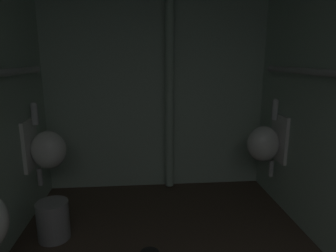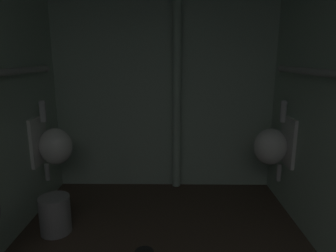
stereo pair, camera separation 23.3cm
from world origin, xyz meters
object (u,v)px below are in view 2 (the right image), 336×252
object	(u,v)px
urinal_left_far	(53,145)
standpipe_back_wall	(177,75)
waste_bin	(55,215)
urinal_right_mid	(273,145)
floor_drain	(144,252)

from	to	relation	value
urinal_left_far	standpipe_back_wall	bearing A→B (deg)	21.42
urinal_left_far	waste_bin	bearing A→B (deg)	-71.66
urinal_right_mid	waste_bin	distance (m)	1.96
floor_drain	waste_bin	bearing A→B (deg)	160.96
urinal_right_mid	waste_bin	bearing A→B (deg)	-166.88
urinal_left_far	standpipe_back_wall	distance (m)	1.36
standpipe_back_wall	floor_drain	xyz separation A→B (m)	(-0.25, -1.12, -1.21)
floor_drain	waste_bin	distance (m)	0.80
waste_bin	urinal_right_mid	bearing A→B (deg)	13.12
urinal_right_mid	floor_drain	xyz separation A→B (m)	(-1.12, -0.69, -0.61)
urinal_left_far	floor_drain	size ratio (longest dim) A/B	5.39
urinal_left_far	floor_drain	bearing A→B (deg)	-37.51
standpipe_back_wall	floor_drain	size ratio (longest dim) A/B	17.00
urinal_left_far	waste_bin	size ratio (longest dim) A/B	2.47
floor_drain	waste_bin	xyz separation A→B (m)	(-0.74, 0.26, 0.15)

